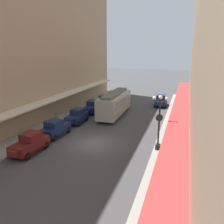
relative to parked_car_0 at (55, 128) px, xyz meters
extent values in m
plane|color=#424244|center=(4.86, -0.70, -0.94)|extent=(200.00, 200.00, 0.00)
cube|color=#99968E|center=(-2.64, -0.70, -0.87)|extent=(3.00, 60.00, 0.15)
cube|color=#99968E|center=(12.36, -0.70, -0.87)|extent=(3.00, 60.00, 0.15)
cube|color=beige|center=(-3.24, -0.70, 2.06)|extent=(1.80, 54.00, 0.16)
cube|color=#BF3333|center=(12.96, -0.70, 2.06)|extent=(1.80, 54.00, 0.16)
cube|color=#19234C|center=(0.00, 0.03, -0.20)|extent=(1.81, 3.95, 0.80)
cube|color=#19234C|center=(-0.01, -0.22, 0.55)|extent=(1.49, 1.74, 0.70)
cube|color=#8C9EA8|center=(-0.01, -0.22, 0.55)|extent=(1.42, 1.71, 0.42)
cube|color=#19234C|center=(0.06, 2.16, -0.15)|extent=(0.95, 0.39, 0.52)
cube|color=black|center=(-0.95, 0.06, -0.52)|extent=(0.34, 3.52, 0.12)
cube|color=black|center=(0.95, 0.01, -0.52)|extent=(0.34, 3.52, 0.12)
cylinder|color=black|center=(-0.77, 1.42, -0.60)|extent=(0.24, 0.69, 0.68)
cylinder|color=black|center=(0.85, 1.37, -0.60)|extent=(0.24, 0.69, 0.68)
cylinder|color=black|center=(-0.85, -1.31, -0.60)|extent=(0.24, 0.69, 0.68)
cylinder|color=black|center=(0.77, -1.35, -0.60)|extent=(0.24, 0.69, 0.68)
cube|color=#19234C|center=(0.24, 15.57, -0.20)|extent=(1.74, 3.92, 0.80)
cube|color=#19234C|center=(0.24, 15.32, 0.55)|extent=(1.46, 1.72, 0.70)
cube|color=#8C9EA8|center=(0.24, 15.32, 0.55)|extent=(1.39, 1.68, 0.42)
cube|color=#19234C|center=(0.22, 17.70, -0.15)|extent=(0.94, 0.37, 0.52)
cube|color=black|center=(-0.71, 15.56, -0.52)|extent=(0.28, 3.51, 0.12)
cube|color=black|center=(1.19, 15.58, -0.52)|extent=(0.28, 3.51, 0.12)
cylinder|color=black|center=(-0.58, 16.92, -0.60)|extent=(0.23, 0.68, 0.68)
cylinder|color=black|center=(1.03, 16.94, -0.60)|extent=(0.23, 0.68, 0.68)
cylinder|color=black|center=(-0.55, 14.19, -0.60)|extent=(0.23, 0.68, 0.68)
cylinder|color=black|center=(1.06, 14.21, -0.60)|extent=(0.23, 0.68, 0.68)
cube|color=#591919|center=(0.07, -4.47, -0.20)|extent=(1.88, 3.97, 0.80)
cube|color=#591919|center=(0.08, -4.22, 0.55)|extent=(1.52, 1.76, 0.70)
cube|color=#8C9EA8|center=(0.08, -4.22, 0.55)|extent=(1.44, 1.73, 0.42)
cube|color=#591919|center=(-0.03, -6.60, -0.15)|extent=(0.95, 0.40, 0.52)
cube|color=black|center=(1.01, -4.51, -0.52)|extent=(0.40, 3.52, 0.12)
cube|color=black|center=(-0.88, -4.42, -0.52)|extent=(0.40, 3.52, 0.12)
cylinder|color=black|center=(0.81, -5.87, -0.60)|extent=(0.25, 0.69, 0.68)
cylinder|color=black|center=(-0.80, -5.79, -0.60)|extent=(0.25, 0.69, 0.68)
cylinder|color=black|center=(0.93, -3.14, -0.60)|extent=(0.25, 0.69, 0.68)
cylinder|color=black|center=(-0.68, -3.07, -0.60)|extent=(0.25, 0.69, 0.68)
cube|color=#19234C|center=(0.04, 10.46, -0.20)|extent=(1.83, 3.95, 0.80)
cube|color=#19234C|center=(0.03, 10.71, 0.55)|extent=(1.49, 1.75, 0.70)
cube|color=#8C9EA8|center=(0.03, 10.71, 0.55)|extent=(1.42, 1.71, 0.42)
cube|color=#19234C|center=(0.11, 8.33, -0.15)|extent=(0.95, 0.39, 0.52)
cube|color=black|center=(0.99, 10.49, -0.52)|extent=(0.35, 3.52, 0.12)
cube|color=black|center=(-0.91, 10.43, -0.52)|extent=(0.35, 3.52, 0.12)
cylinder|color=black|center=(0.89, 9.12, -0.60)|extent=(0.24, 0.69, 0.68)
cylinder|color=black|center=(-0.73, 9.07, -0.60)|extent=(0.24, 0.69, 0.68)
cylinder|color=black|center=(0.80, 11.85, -0.60)|extent=(0.24, 0.69, 0.68)
cylinder|color=black|center=(-0.81, 11.80, -0.60)|extent=(0.24, 0.69, 0.68)
cube|color=#19234C|center=(0.08, 5.14, -0.20)|extent=(1.75, 3.92, 0.80)
cube|color=#19234C|center=(0.08, 5.39, 0.55)|extent=(1.46, 1.72, 0.70)
cube|color=#8C9EA8|center=(0.08, 5.39, 0.55)|extent=(1.39, 1.68, 0.42)
cube|color=#19234C|center=(0.11, 3.01, -0.15)|extent=(0.94, 0.37, 0.52)
cube|color=black|center=(1.03, 5.16, -0.52)|extent=(0.28, 3.51, 0.12)
cube|color=black|center=(-0.87, 5.13, -0.52)|extent=(0.28, 3.51, 0.12)
cylinder|color=black|center=(0.91, 3.79, -0.60)|extent=(0.23, 0.68, 0.68)
cylinder|color=black|center=(-0.71, 3.77, -0.60)|extent=(0.23, 0.68, 0.68)
cylinder|color=black|center=(0.87, 6.52, -0.60)|extent=(0.23, 0.68, 0.68)
cylinder|color=black|center=(-0.74, 6.50, -0.60)|extent=(0.23, 0.68, 0.68)
cube|color=#997F5B|center=(0.30, 19.80, -0.20)|extent=(1.84, 3.96, 0.80)
cube|color=#997F5B|center=(0.31, 20.05, 0.55)|extent=(1.50, 1.75, 0.70)
cube|color=#8C9EA8|center=(0.31, 20.05, 0.55)|extent=(1.43, 1.72, 0.42)
cube|color=#997F5B|center=(0.22, 17.68, -0.15)|extent=(0.95, 0.39, 0.52)
cube|color=#4C3F2D|center=(1.25, 19.77, -0.52)|extent=(0.37, 3.52, 0.12)
cube|color=#4C3F2D|center=(-0.65, 19.84, -0.52)|extent=(0.37, 3.52, 0.12)
cylinder|color=black|center=(1.06, 18.41, -0.60)|extent=(0.25, 0.69, 0.68)
cylinder|color=black|center=(-0.56, 18.47, -0.60)|extent=(0.25, 0.69, 0.68)
cylinder|color=black|center=(1.16, 21.14, -0.60)|extent=(0.25, 0.69, 0.68)
cylinder|color=black|center=(-0.45, 21.20, -0.60)|extent=(0.25, 0.69, 0.68)
cube|color=#19234C|center=(9.40, 18.26, -0.20)|extent=(1.89, 3.98, 0.80)
cube|color=#19234C|center=(9.39, 18.51, 0.55)|extent=(1.52, 1.77, 0.70)
cube|color=#8C9EA8|center=(9.39, 18.51, 0.55)|extent=(1.45, 1.73, 0.42)
cube|color=#19234C|center=(9.50, 16.13, -0.15)|extent=(0.95, 0.41, 0.52)
cube|color=black|center=(10.35, 18.30, -0.52)|extent=(0.41, 3.52, 0.12)
cube|color=black|center=(8.45, 18.21, -0.52)|extent=(0.41, 3.52, 0.12)
cylinder|color=black|center=(10.27, 16.93, -0.60)|extent=(0.25, 0.69, 0.68)
cylinder|color=black|center=(8.66, 16.85, -0.60)|extent=(0.25, 0.69, 0.68)
cylinder|color=black|center=(10.14, 19.66, -0.60)|extent=(0.25, 0.69, 0.68)
cylinder|color=black|center=(8.52, 19.58, -0.60)|extent=(0.25, 0.69, 0.68)
cube|color=#ADA899|center=(3.74, 9.98, 0.81)|extent=(2.71, 9.65, 2.70)
cube|color=#5F5C54|center=(3.74, 9.98, 2.34)|extent=(1.68, 8.67, 0.36)
cube|color=#8C9EA8|center=(3.74, 9.98, 1.28)|extent=(2.71, 8.88, 0.95)
cube|color=black|center=(3.68, 12.86, -0.74)|extent=(2.03, 1.24, 0.40)
cube|color=black|center=(3.80, 7.10, -0.74)|extent=(2.03, 1.24, 0.40)
cube|color=black|center=(11.26, -0.45, -0.54)|extent=(0.44, 0.44, 0.50)
cylinder|color=black|center=(11.26, -0.45, 1.81)|extent=(0.16, 0.16, 4.20)
cube|color=black|center=(11.26, -0.45, 3.91)|extent=(1.10, 0.10, 0.10)
sphere|color=white|center=(10.71, -0.45, 4.09)|extent=(0.32, 0.32, 0.32)
sphere|color=white|center=(11.81, -0.45, 4.09)|extent=(0.32, 0.32, 0.32)
sphere|color=white|center=(11.26, -0.45, 4.19)|extent=(0.36, 0.36, 0.36)
cylinder|color=black|center=(11.26, -0.45, 2.31)|extent=(0.64, 0.18, 0.64)
cylinder|color=silver|center=(11.26, -0.35, 2.31)|extent=(0.56, 0.02, 0.56)
cylinder|color=#B21E19|center=(-1.49, 6.83, -0.44)|extent=(0.24, 0.24, 0.70)
sphere|color=#B21E19|center=(-1.49, 6.83, -0.07)|extent=(0.20, 0.20, 0.20)
cylinder|color=slate|center=(13.09, 16.19, -0.37)|extent=(0.24, 0.24, 0.85)
cube|color=#8C6647|center=(13.09, 16.19, 0.34)|extent=(0.36, 0.22, 0.56)
sphere|color=beige|center=(13.09, 16.19, 0.74)|extent=(0.22, 0.22, 0.22)
cylinder|color=#4C4238|center=(-1.65, 2.99, -0.37)|extent=(0.24, 0.24, 0.85)
cube|color=#4C724C|center=(-1.65, 2.99, 0.34)|extent=(0.36, 0.22, 0.56)
sphere|color=brown|center=(-1.65, 2.99, 0.74)|extent=(0.22, 0.22, 0.22)
cylinder|color=#2D2D33|center=(12.09, 14.12, -0.37)|extent=(0.24, 0.24, 0.85)
cube|color=white|center=(12.09, 14.12, 0.34)|extent=(0.36, 0.22, 0.56)
sphere|color=tan|center=(12.09, 14.12, 0.74)|extent=(0.22, 0.22, 0.22)
cylinder|color=black|center=(12.09, 14.12, 0.86)|extent=(0.28, 0.28, 0.04)
cylinder|color=slate|center=(12.19, 13.73, -0.37)|extent=(0.24, 0.24, 0.85)
cube|color=#8C6647|center=(12.19, 13.73, 0.34)|extent=(0.36, 0.22, 0.56)
sphere|color=#9E7051|center=(12.19, 13.73, 0.74)|extent=(0.22, 0.22, 0.22)
cylinder|color=black|center=(12.19, 13.73, 0.86)|extent=(0.28, 0.28, 0.04)
cylinder|color=#2D2D33|center=(12.34, 15.94, -0.37)|extent=(0.24, 0.24, 0.85)
cube|color=#8C6647|center=(12.34, 15.94, 0.34)|extent=(0.36, 0.22, 0.56)
sphere|color=beige|center=(12.34, 15.94, 0.74)|extent=(0.22, 0.22, 0.22)
camera|label=1|loc=(13.36, -20.82, 8.17)|focal=36.85mm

